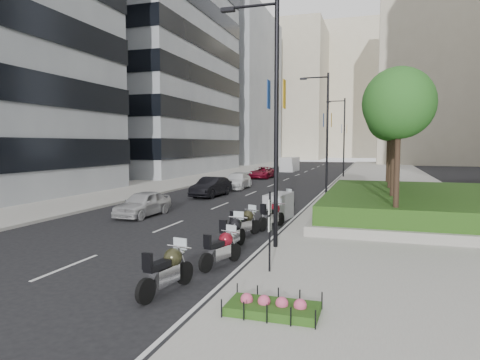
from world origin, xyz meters
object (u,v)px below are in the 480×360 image
at_px(motorcycle_5, 279,207).
at_px(car_d, 263,173).
at_px(car_b, 211,187).
at_px(parking_sign, 270,227).
at_px(motorcycle_1, 222,249).
at_px(lamp_post_2, 343,133).
at_px(motorcycle_4, 272,215).
at_px(car_a, 143,204).
at_px(motorcycle_6, 283,202).
at_px(car_c, 237,181).
at_px(delivery_van, 289,165).
at_px(motorcycle_0, 167,270).
at_px(lamp_post_1, 325,127).
at_px(motorcycle_2, 232,233).
at_px(motorcycle_3, 244,223).
at_px(lamp_post_0, 272,110).

relative_size(motorcycle_5, car_d, 0.51).
bearing_deg(car_b, parking_sign, -58.75).
height_order(motorcycle_1, car_b, car_b).
distance_m(lamp_post_2, motorcycle_4, 31.32).
xyz_separation_m(lamp_post_2, car_a, (-8.28, -29.81, -4.39)).
distance_m(motorcycle_6, car_c, 12.83).
bearing_deg(motorcycle_5, car_d, 23.28).
bearing_deg(delivery_van, motorcycle_4, -77.13).
bearing_deg(motorcycle_1, motorcycle_0, -174.06).
xyz_separation_m(lamp_post_1, motorcycle_2, (-1.39, -17.30, -4.46)).
height_order(motorcycle_0, car_a, car_a).
xyz_separation_m(parking_sign, car_c, (-8.47, 23.11, -0.78)).
height_order(lamp_post_2, motorcycle_2, lamp_post_2).
relative_size(motorcycle_3, motorcycle_5, 0.89).
distance_m(motorcycle_0, motorcycle_6, 14.15).
bearing_deg(car_c, motorcycle_0, -78.25).
bearing_deg(car_c, parking_sign, -72.08).
relative_size(lamp_post_0, delivery_van, 1.88).
distance_m(lamp_post_0, delivery_van, 45.80).
bearing_deg(motorcycle_3, lamp_post_2, 17.51).
distance_m(parking_sign, motorcycle_2, 3.49).
xyz_separation_m(car_b, car_c, (0.08, 5.90, -0.04)).
bearing_deg(motorcycle_2, motorcycle_4, -0.47).
height_order(motorcycle_2, motorcycle_6, motorcycle_2).
bearing_deg(motorcycle_6, lamp_post_0, -146.69).
bearing_deg(motorcycle_6, motorcycle_2, -155.47).
distance_m(lamp_post_2, motorcycle_5, 29.16).
distance_m(lamp_post_2, car_a, 31.25).
bearing_deg(delivery_van, car_d, -89.28).
distance_m(motorcycle_1, car_a, 10.52).
relative_size(motorcycle_2, motorcycle_5, 0.96).
relative_size(motorcycle_1, car_d, 0.44).
bearing_deg(motorcycle_1, delivery_van, 24.69).
xyz_separation_m(motorcycle_3, delivery_van, (-6.39, 43.05, 0.34)).
relative_size(motorcycle_1, delivery_van, 0.43).
distance_m(lamp_post_0, motorcycle_0, 6.99).
height_order(motorcycle_0, motorcycle_6, motorcycle_0).
xyz_separation_m(motorcycle_2, motorcycle_5, (0.31, 6.50, 0.07)).
bearing_deg(motorcycle_3, delivery_van, 28.70).
relative_size(lamp_post_1, motorcycle_0, 3.96).
bearing_deg(lamp_post_0, motorcycle_6, 98.95).
height_order(lamp_post_0, lamp_post_2, same).
relative_size(lamp_post_2, motorcycle_3, 4.29).
xyz_separation_m(car_a, delivery_van, (0.31, 39.72, 0.25)).
relative_size(motorcycle_3, car_d, 0.45).
bearing_deg(lamp_post_0, motorcycle_2, -167.83).
height_order(motorcycle_2, car_a, car_a).
bearing_deg(motorcycle_5, lamp_post_1, 1.38).
height_order(motorcycle_3, car_d, car_d).
bearing_deg(car_b, car_d, 96.85).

